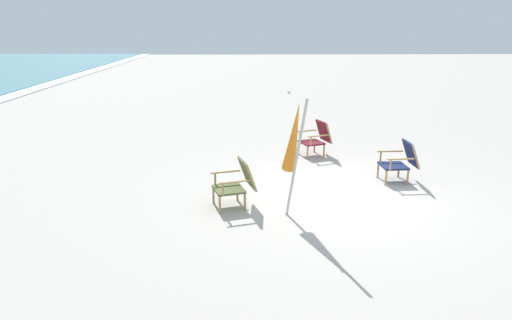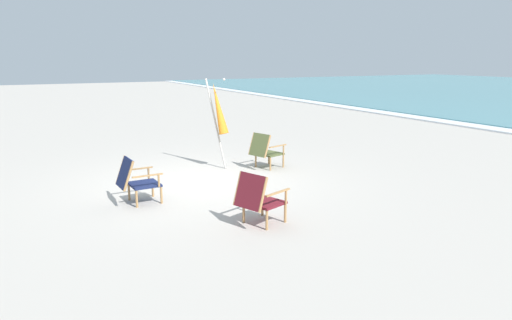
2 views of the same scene
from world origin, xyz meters
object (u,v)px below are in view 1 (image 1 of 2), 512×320
Objects in this scene: umbrella_furled_orange at (294,138)px; beach_chair_front_left at (401,160)px; beach_chair_far_center at (317,137)px; beach_chair_back_left at (237,182)px.

beach_chair_front_left is at bearing -52.32° from umbrella_furled_orange.
beach_chair_back_left is at bearing 149.59° from beach_chair_far_center.
beach_chair_far_center reaches higher than beach_chair_front_left.
beach_chair_far_center is at bearing -14.41° from umbrella_furled_orange.
umbrella_furled_orange is at bearing -123.26° from beach_chair_back_left.
beach_chair_far_center is at bearing 35.61° from beach_chair_front_left.
beach_chair_front_left is at bearing -69.25° from beach_chair_back_left.
umbrella_furled_orange reaches higher than beach_chair_far_center.
beach_chair_far_center reaches higher than beach_chair_back_left.
beach_chair_back_left is 3.44m from beach_chair_front_left.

